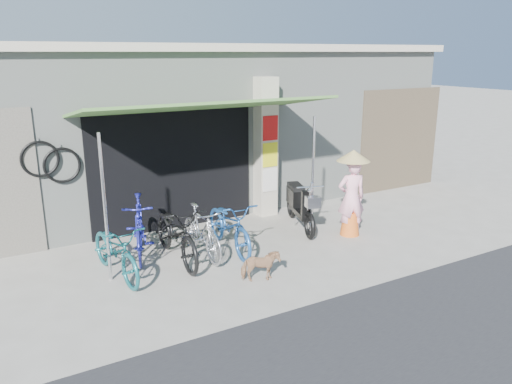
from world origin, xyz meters
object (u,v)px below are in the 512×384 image
bike_blue (139,227)px  nun (352,193)px  bike_navy (230,225)px  bike_teal (116,250)px  street_dog (260,266)px  bike_black (177,233)px  bike_silver (201,232)px  moped (300,205)px

bike_blue → nun: size_ratio=1.04×
bike_navy → nun: bearing=-7.8°
bike_teal → street_dog: bike_teal is taller
bike_teal → street_dog: 2.31m
bike_black → nun: 3.48m
bike_silver → street_dog: bike_silver is taller
bike_silver → moped: moped is taller
bike_navy → bike_silver: bearing=-173.4°
bike_blue → moped: 3.31m
bike_blue → moped: size_ratio=0.99×
bike_black → moped: moped is taller
bike_silver → moped: bearing=8.8°
bike_blue → bike_navy: (1.50, -0.54, -0.05)m
bike_teal → bike_silver: size_ratio=1.13×
bike_blue → street_dog: bike_blue is taller
bike_black → nun: nun is taller
bike_black → street_dog: (0.84, -1.40, -0.26)m
bike_blue → bike_black: (0.49, -0.53, -0.02)m
bike_blue → nun: nun is taller
bike_black → bike_silver: bearing=-3.6°
street_dog → nun: nun is taller
bike_navy → moped: bearing=15.7°
bike_teal → moped: 3.93m
bike_black → bike_silver: size_ratio=1.28×
bike_black → nun: bearing=-6.8°
bike_blue → bike_black: bearing=-29.9°
street_dog → moped: (1.98, 1.80, 0.22)m
bike_navy → nun: (2.42, -0.48, 0.37)m
bike_navy → street_dog: bike_navy is taller
moped → bike_teal: bearing=-154.1°
bike_silver → bike_navy: bike_navy is taller
bike_blue → bike_black: bike_blue is taller
street_dog → moped: size_ratio=0.34×
bike_silver → bike_navy: (0.57, 0.03, 0.02)m
bike_teal → street_dog: bearing=-41.0°
bike_teal → bike_silver: 1.52m
bike_silver → nun: nun is taller
bike_silver → bike_navy: 0.57m
bike_blue → street_dog: (1.33, -1.94, -0.28)m
nun → bike_black: bearing=9.0°
bike_black → nun: (3.43, -0.48, 0.33)m
bike_navy → bike_teal: bearing=-173.3°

